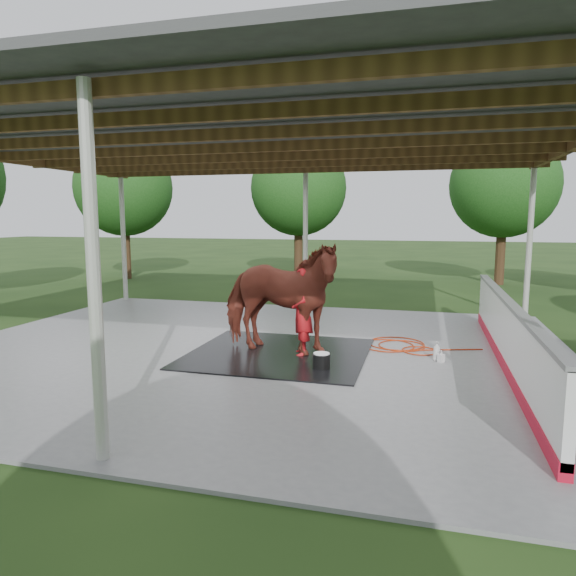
% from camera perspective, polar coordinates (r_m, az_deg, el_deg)
% --- Properties ---
extents(ground, '(100.00, 100.00, 0.00)m').
position_cam_1_polar(ground, '(10.03, -4.25, -7.06)').
color(ground, '#1E3814').
extents(concrete_slab, '(12.00, 10.00, 0.05)m').
position_cam_1_polar(concrete_slab, '(10.02, -4.25, -6.92)').
color(concrete_slab, slate).
rests_on(concrete_slab, ground).
extents(pavilion_structure, '(12.60, 10.60, 4.05)m').
position_cam_1_polar(pavilion_structure, '(9.79, -4.49, 15.98)').
color(pavilion_structure, beige).
rests_on(pavilion_structure, ground).
extents(dasher_board, '(0.16, 8.00, 1.15)m').
position_cam_1_polar(dasher_board, '(9.46, 23.14, -4.90)').
color(dasher_board, '#B70F27').
rests_on(dasher_board, concrete_slab).
extents(tree_belt, '(28.00, 28.00, 5.80)m').
position_cam_1_polar(tree_belt, '(10.53, -1.21, 14.45)').
color(tree_belt, '#382314').
rests_on(tree_belt, ground).
extents(rubber_mat, '(3.24, 3.04, 0.02)m').
position_cam_1_polar(rubber_mat, '(9.65, -1.07, -7.25)').
color(rubber_mat, black).
rests_on(rubber_mat, concrete_slab).
extents(horse, '(2.60, 1.47, 2.08)m').
position_cam_1_polar(horse, '(9.44, -1.09, -1.08)').
color(horse, maroon).
rests_on(horse, rubber_mat).
extents(handler, '(0.56, 0.68, 1.62)m').
position_cam_1_polar(handler, '(9.42, 1.59, -2.67)').
color(handler, red).
rests_on(handler, concrete_slab).
extents(wash_bucket, '(0.30, 0.30, 0.28)m').
position_cam_1_polar(wash_bucket, '(8.70, 3.73, -8.07)').
color(wash_bucket, black).
rests_on(wash_bucket, concrete_slab).
extents(soap_bottle_a, '(0.17, 0.17, 0.34)m').
position_cam_1_polar(soap_bottle_a, '(9.56, 16.19, -6.75)').
color(soap_bottle_a, silver).
rests_on(soap_bottle_a, concrete_slab).
extents(soap_bottle_b, '(0.14, 0.14, 0.22)m').
position_cam_1_polar(soap_bottle_b, '(9.47, 16.65, -7.29)').
color(soap_bottle_b, '#338CD8').
rests_on(soap_bottle_b, concrete_slab).
extents(hose_coil, '(2.30, 1.36, 0.02)m').
position_cam_1_polar(hose_coil, '(10.45, 12.15, -6.25)').
color(hose_coil, '#A22A0B').
rests_on(hose_coil, concrete_slab).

